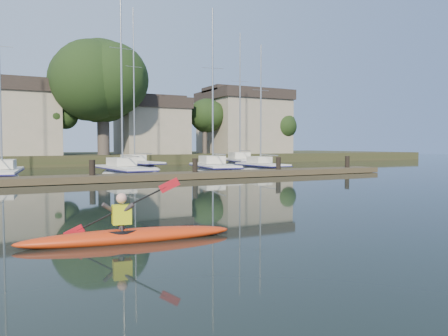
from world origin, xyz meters
name	(u,v)px	position (x,y,z in m)	size (l,w,h in m)	color
ground	(295,215)	(0.00, 0.00, 0.00)	(160.00, 160.00, 0.00)	black
kayak	(128,233)	(-5.07, -1.14, 0.17)	(4.45, 1.16, 1.41)	#B7380E
dock	(147,177)	(0.00, 14.00, 0.20)	(34.00, 2.00, 1.80)	brown
sailboat_1	(2,183)	(-7.32, 18.24, -0.18)	(2.92, 8.28, 13.25)	silver
sailboat_2	(124,178)	(-0.18, 18.45, -0.18)	(2.56, 8.73, 14.27)	silver
sailboat_3	(214,175)	(6.28, 18.21, -0.19)	(3.41, 8.32, 13.04)	silver
sailboat_4	(262,173)	(10.73, 18.81, -0.18)	(1.94, 6.43, 10.93)	silver
sailboat_6	(136,170)	(3.29, 27.82, -0.18)	(3.23, 9.75, 15.22)	silver
sailboat_7	(241,168)	(13.17, 26.49, -0.21)	(3.98, 9.00, 14.06)	silver
shore	(90,134)	(1.61, 40.29, 3.23)	(90.00, 25.25, 12.75)	#28341A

